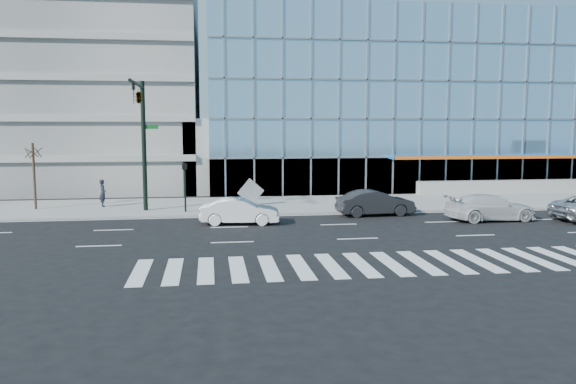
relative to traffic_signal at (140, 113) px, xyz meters
name	(u,v)px	position (x,y,z in m)	size (l,w,h in m)	color
ground	(339,225)	(11.00, -4.57, -6.16)	(160.00, 160.00, 0.00)	black
sidewalk	(312,204)	(11.00, 3.43, -6.09)	(120.00, 8.00, 0.15)	gray
theatre_building	(415,106)	(25.00, 21.43, 1.34)	(42.00, 26.00, 15.00)	#7CB0CF
parking_garage	(68,77)	(-9.00, 21.43, 3.84)	(24.00, 24.00, 20.00)	gray
ramp_block	(221,155)	(5.00, 13.43, -3.16)	(6.00, 8.00, 6.00)	gray
tower_backdrop	(67,14)	(-19.00, 65.43, 17.84)	(14.00, 14.00, 48.00)	gray
traffic_signal	(140,113)	(0.00, 0.00, 0.00)	(1.14, 5.74, 8.00)	black
ped_signal_post	(185,180)	(2.50, 0.37, -4.02)	(0.30, 0.33, 3.00)	black
street_tree_near	(33,152)	(-7.00, 2.93, -2.39)	(1.10, 1.10, 4.23)	#332319
white_suv	(490,207)	(19.94, -4.42, -5.41)	(2.10, 5.17, 1.50)	silver
white_sedan	(240,211)	(5.62, -3.63, -5.45)	(1.52, 4.35, 1.43)	white
dark_sedan	(375,203)	(13.94, -1.71, -5.40)	(1.63, 4.67, 1.54)	black
pedestrian	(103,193)	(-2.94, 3.43, -5.12)	(0.65, 0.43, 1.79)	black
tilted_panel	(251,192)	(6.69, 2.60, -5.10)	(1.30, 0.06, 1.30)	#AAAAAA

